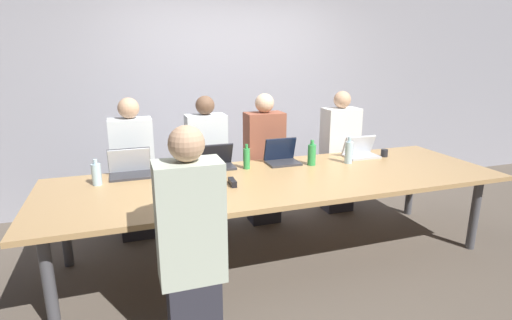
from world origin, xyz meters
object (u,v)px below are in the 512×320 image
at_px(person_far_center, 264,162).
at_px(cup_far_midleft, 192,167).
at_px(laptop_far_left, 130,168).
at_px(person_far_right, 339,154).
at_px(cup_far_left, 160,170).
at_px(bottle_far_midleft, 247,158).
at_px(bottle_far_center, 312,154).
at_px(laptop_near_left, 188,200).
at_px(laptop_far_midleft, 217,161).
at_px(stapler, 232,182).
at_px(laptop_far_center, 282,156).
at_px(bottle_far_right, 349,152).
at_px(person_near_left, 191,243).
at_px(person_far_left, 134,172).
at_px(person_far_midleft, 207,166).
at_px(cup_far_right, 384,153).
at_px(bottle_far_left, 96,174).
at_px(laptop_far_right, 360,151).

bearing_deg(person_far_center, cup_far_midleft, -155.34).
height_order(laptop_far_left, person_far_right, person_far_right).
bearing_deg(cup_far_left, bottle_far_midleft, -4.54).
bearing_deg(person_far_right, bottle_far_center, -138.85).
relative_size(person_far_right, laptop_near_left, 4.17).
xyz_separation_m(laptop_far_midleft, stapler, (0.00, -0.55, -0.04)).
height_order(laptop_far_left, laptop_far_center, laptop_far_left).
distance_m(person_far_center, bottle_far_right, 0.90).
bearing_deg(person_near_left, laptop_far_left, -77.16).
bearing_deg(laptop_far_center, person_near_left, -131.01).
bearing_deg(laptop_far_midleft, person_far_left, 154.06).
bearing_deg(person_far_midleft, laptop_far_left, -154.41).
relative_size(cup_far_right, laptop_far_midleft, 0.24).
bearing_deg(bottle_far_left, laptop_far_center, 4.54).
xyz_separation_m(bottle_far_left, laptop_far_center, (1.69, 0.13, -0.02)).
xyz_separation_m(laptop_far_left, bottle_far_center, (1.67, -0.21, 0.03)).
xyz_separation_m(bottle_far_left, person_far_right, (2.57, 0.52, -0.17)).
height_order(person_far_midleft, cup_far_midleft, person_far_midleft).
distance_m(laptop_far_right, cup_far_right, 0.25).
bearing_deg(laptop_far_right, person_far_center, 156.90).
relative_size(person_far_midleft, stapler, 9.19).
bearing_deg(laptop_near_left, cup_far_left, -83.47).
xyz_separation_m(person_near_left, bottle_far_midleft, (0.74, 1.21, 0.17)).
bearing_deg(person_far_midleft, laptop_far_right, -16.22).
distance_m(cup_far_right, bottle_far_right, 0.50).
bearing_deg(laptop_far_right, bottle_far_left, -177.80).
xyz_separation_m(cup_far_left, laptop_far_right, (2.04, -0.02, 0.02)).
xyz_separation_m(bottle_far_center, person_near_left, (-1.37, -1.13, -0.17)).
bearing_deg(cup_far_right, cup_far_midleft, 177.36).
distance_m(person_far_midleft, stapler, 0.92).
distance_m(bottle_far_left, cup_far_right, 2.80).
relative_size(laptop_far_midleft, bottle_far_midleft, 1.39).
height_order(cup_far_left, laptop_near_left, laptop_near_left).
distance_m(person_near_left, laptop_far_midleft, 1.42).
height_order(laptop_far_left, laptop_near_left, laptop_far_left).
xyz_separation_m(bottle_far_right, laptop_far_midleft, (-1.26, 0.26, -0.05)).
relative_size(laptop_far_center, laptop_far_right, 0.92).
bearing_deg(person_far_right, laptop_far_center, -156.03).
bearing_deg(cup_far_right, person_far_center, 157.67).
bearing_deg(laptop_far_midleft, cup_far_right, -5.36).
distance_m(cup_far_left, bottle_far_left, 0.54).
relative_size(person_near_left, bottle_far_midleft, 6.04).
height_order(cup_far_left, person_far_right, person_far_right).
height_order(bottle_far_midleft, stapler, bottle_far_midleft).
xyz_separation_m(cup_far_midleft, bottle_far_midleft, (0.50, -0.05, 0.06)).
height_order(person_far_center, stapler, person_far_center).
relative_size(person_far_center, laptop_near_left, 4.19).
distance_m(laptop_far_right, laptop_far_midleft, 1.51).
relative_size(bottle_far_right, cup_far_midleft, 2.99).
relative_size(cup_far_midleft, stapler, 0.58).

